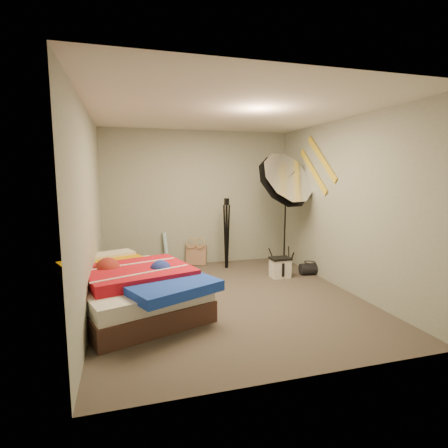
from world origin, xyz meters
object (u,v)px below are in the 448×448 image
object	(u,v)px
tote_bag	(196,255)
photo_umbrella	(283,182)
wrapping_roll	(166,250)
camera_case	(280,268)
camera_tripod	(227,228)
duffel_bag	(309,269)
bed	(131,287)

from	to	relation	value
tote_bag	photo_umbrella	bearing A→B (deg)	-8.92
wrapping_roll	camera_case	xyz separation A→B (m)	(1.74, -1.19, -0.16)
wrapping_roll	camera_tripod	distance (m)	1.19
duffel_bag	wrapping_roll	bearing A→B (deg)	158.71
tote_bag	camera_tripod	world-z (taller)	camera_tripod
wrapping_roll	photo_umbrella	size ratio (longest dim) A/B	0.29
duffel_bag	bed	world-z (taller)	bed
bed	camera_tripod	distance (m)	2.35
photo_umbrella	wrapping_roll	bearing A→B (deg)	156.10
wrapping_roll	camera_case	world-z (taller)	wrapping_roll
duffel_bag	camera_tripod	size ratio (longest dim) A/B	0.25
camera_case	photo_umbrella	bearing A→B (deg)	61.31
duffel_bag	photo_umbrella	world-z (taller)	photo_umbrella
wrapping_roll	photo_umbrella	world-z (taller)	photo_umbrella
wrapping_roll	duffel_bag	world-z (taller)	wrapping_roll
wrapping_roll	camera_tripod	bearing A→B (deg)	-19.80
photo_umbrella	bed	bearing A→B (deg)	-157.46
tote_bag	camera_case	world-z (taller)	tote_bag
camera_tripod	wrapping_roll	bearing A→B (deg)	160.20
bed	camera_tripod	xyz separation A→B (m)	(1.72, 1.55, 0.44)
bed	camera_tripod	size ratio (longest dim) A/B	1.82
wrapping_roll	camera_tripod	size ratio (longest dim) A/B	0.50
bed	photo_umbrella	size ratio (longest dim) A/B	1.06
tote_bag	camera_case	distance (m)	1.67
tote_bag	duffel_bag	world-z (taller)	tote_bag
wrapping_roll	bed	xyz separation A→B (m)	(-0.67, -1.92, -0.03)
wrapping_roll	duffel_bag	bearing A→B (deg)	-27.29
tote_bag	photo_umbrella	size ratio (longest dim) A/B	0.17
wrapping_roll	photo_umbrella	distance (m)	2.44
camera_tripod	duffel_bag	bearing A→B (deg)	-32.95
duffel_bag	camera_case	bearing A→B (deg)	-173.38
tote_bag	bed	world-z (taller)	bed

